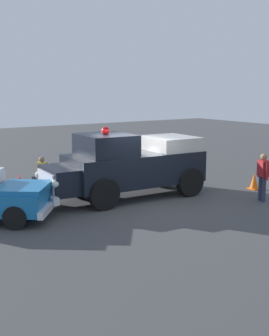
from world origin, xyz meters
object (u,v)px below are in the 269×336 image
at_px(vintage_fire_truck, 129,165).
at_px(spectator_standing, 263,174).
at_px(lawn_chair_near_truck, 43,174).
at_px(traffic_cone, 254,181).
at_px(lawn_chair_by_car, 24,188).
at_px(spectator_seated, 41,172).

bearing_deg(vintage_fire_truck, spectator_standing, -130.50).
relative_size(vintage_fire_truck, spectator_standing, 3.62).
xyz_separation_m(lawn_chair_near_truck, traffic_cone, (-4.54, -6.84, -0.28)).
xyz_separation_m(lawn_chair_by_car, traffic_cone, (-2.66, -8.28, -0.28)).
distance_m(vintage_fire_truck, traffic_cone, 5.10).
xyz_separation_m(lawn_chair_by_car, spectator_standing, (-4.04, -7.10, 0.37)).
bearing_deg(traffic_cone, spectator_standing, 139.21).
distance_m(lawn_chair_by_car, spectator_standing, 8.18).
bearing_deg(traffic_cone, lawn_chair_by_car, 72.18).
bearing_deg(lawn_chair_by_car, traffic_cone, -107.82).
bearing_deg(spectator_seated, lawn_chair_by_car, 143.85).
bearing_deg(lawn_chair_by_car, spectator_standing, -119.62).
xyz_separation_m(vintage_fire_truck, lawn_chair_near_truck, (2.87, 2.10, -0.61)).
bearing_deg(vintage_fire_truck, traffic_cone, -109.34).
bearing_deg(spectator_seated, traffic_cone, -122.74).
xyz_separation_m(lawn_chair_near_truck, spectator_standing, (-5.91, -5.66, 0.37)).
height_order(lawn_chair_near_truck, spectator_seated, spectator_seated).
relative_size(lawn_chair_near_truck, lawn_chair_by_car, 1.00).
bearing_deg(lawn_chair_near_truck, spectator_standing, -136.25).
bearing_deg(vintage_fire_truck, lawn_chair_by_car, 74.25).
xyz_separation_m(spectator_seated, traffic_cone, (-4.48, -6.96, -0.39)).
bearing_deg(spectator_seated, vintage_fire_truck, -141.70).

